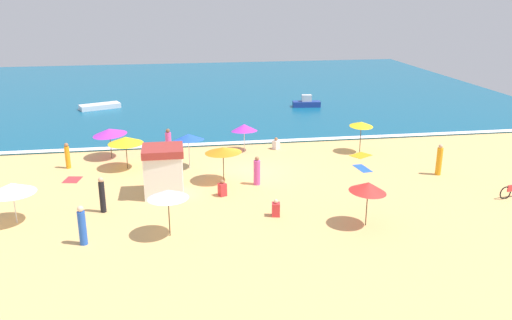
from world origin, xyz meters
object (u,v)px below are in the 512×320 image
(beachgoer_2, at_px, (439,160))
(beachgoer_3, at_px, (102,195))
(beachgoer_0, at_px, (276,209))
(beachgoer_5, at_px, (222,189))
(beachgoer_4, at_px, (257,172))
(beachgoer_7, at_px, (168,141))
(beachgoer_8, at_px, (276,144))
(beach_umbrella_1, at_px, (223,150))
(small_boat_1, at_px, (307,103))
(beach_umbrella_5, at_px, (244,128))
(beach_umbrella_7, at_px, (188,137))
(beach_umbrella_8, at_px, (368,187))
(beachgoer_1, at_px, (67,156))
(beach_umbrella_3, at_px, (110,132))
(beach_umbrella_6, at_px, (12,188))
(beachgoer_6, at_px, (82,226))
(lifeguard_cabana, at_px, (164,170))
(beach_umbrella_4, at_px, (361,124))
(small_boat_0, at_px, (100,106))
(beach_umbrella_2, at_px, (126,140))
(beach_umbrella_0, at_px, (168,194))

(beachgoer_2, xyz_separation_m, beachgoer_3, (-18.93, -2.54, 0.01))
(beachgoer_0, relative_size, beachgoer_5, 0.96)
(beachgoer_4, xyz_separation_m, beachgoer_7, (-4.87, 6.99, 0.01))
(beachgoer_7, relative_size, beachgoer_8, 2.00)
(beach_umbrella_1, relative_size, beachgoer_0, 3.33)
(beachgoer_4, distance_m, small_boat_1, 20.85)
(beachgoer_2, height_order, beachgoer_4, beachgoer_2)
(beach_umbrella_5, bearing_deg, beach_umbrella_7, -141.12)
(beachgoer_4, bearing_deg, beachgoer_5, -146.11)
(beachgoer_3, bearing_deg, beachgoer_7, 71.49)
(beach_umbrella_8, distance_m, beachgoer_1, 18.58)
(beach_umbrella_3, height_order, beachgoer_0, beach_umbrella_3)
(beach_umbrella_8, relative_size, beachgoer_1, 1.42)
(beachgoer_1, distance_m, beachgoer_5, 10.75)
(beach_umbrella_6, xyz_separation_m, beachgoer_5, (9.87, 1.88, -1.35))
(small_boat_1, bearing_deg, beachgoer_6, -122.76)
(beachgoer_1, relative_size, small_boat_1, 0.62)
(lifeguard_cabana, distance_m, beachgoer_6, 6.37)
(beachgoer_5, relative_size, beachgoer_6, 0.51)
(lifeguard_cabana, bearing_deg, beachgoer_8, 44.38)
(beach_umbrella_4, relative_size, beach_umbrella_6, 0.75)
(beachgoer_2, distance_m, beachgoer_7, 17.23)
(beach_umbrella_3, xyz_separation_m, beachgoer_6, (0.03, -12.45, -0.90))
(beachgoer_8, bearing_deg, small_boat_0, 132.19)
(beachgoer_6, bearing_deg, beachgoer_7, 74.34)
(beach_umbrella_2, distance_m, beachgoer_6, 10.15)
(lifeguard_cabana, height_order, beachgoer_0, lifeguard_cabana)
(beachgoer_5, height_order, small_boat_1, small_boat_1)
(beach_umbrella_0, height_order, small_boat_1, beach_umbrella_0)
(lifeguard_cabana, height_order, beachgoer_2, lifeguard_cabana)
(beach_umbrella_1, bearing_deg, beachgoer_0, -68.98)
(beachgoer_7, xyz_separation_m, beachgoer_8, (7.28, -0.34, -0.42))
(beachgoer_4, bearing_deg, beach_umbrella_5, 88.25)
(beach_umbrella_2, height_order, beachgoer_4, beach_umbrella_2)
(beach_umbrella_2, height_order, beachgoer_0, beach_umbrella_2)
(beachgoer_0, relative_size, beachgoer_3, 0.48)
(beach_umbrella_7, distance_m, beachgoer_6, 10.76)
(beach_umbrella_1, relative_size, beachgoer_3, 1.60)
(beach_umbrella_7, height_order, small_boat_1, beach_umbrella_7)
(beach_umbrella_0, bearing_deg, beach_umbrella_1, 64.95)
(beach_umbrella_0, distance_m, beachgoer_7, 12.86)
(beachgoer_2, bearing_deg, beach_umbrella_7, 166.31)
(beach_umbrella_0, relative_size, beachgoer_4, 1.49)
(lifeguard_cabana, distance_m, beach_umbrella_3, 7.90)
(beach_umbrella_1, relative_size, beach_umbrella_3, 1.02)
(small_boat_0, bearing_deg, beach_umbrella_6, -92.15)
(beach_umbrella_5, height_order, beach_umbrella_8, beach_umbrella_8)
(lifeguard_cabana, relative_size, beachgoer_1, 1.64)
(beach_umbrella_6, distance_m, beach_umbrella_8, 16.32)
(beachgoer_0, bearing_deg, beach_umbrella_8, -23.69)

